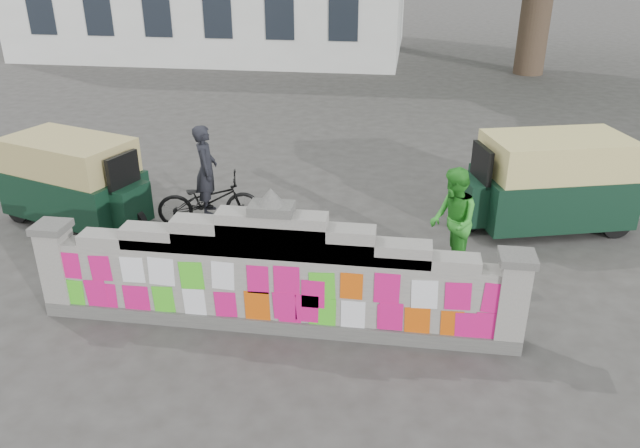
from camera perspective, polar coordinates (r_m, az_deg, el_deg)
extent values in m
plane|color=#383533|center=(8.58, -4.08, -9.30)|extent=(100.00, 100.00, 0.00)
cube|color=#4C4C49|center=(8.52, -4.10, -8.75)|extent=(6.40, 0.42, 0.20)
cube|color=gray|center=(8.26, -4.21, -5.86)|extent=(6.40, 0.32, 1.00)
cube|color=gray|center=(7.98, -4.33, -2.34)|extent=(5.20, 0.32, 0.14)
cube|color=gray|center=(7.95, -4.35, -1.89)|extent=(4.00, 0.32, 0.28)
cube|color=gray|center=(7.91, -4.37, -1.37)|extent=(2.60, 0.32, 0.44)
cube|color=gray|center=(7.88, -4.38, -0.92)|extent=(1.40, 0.32, 0.58)
cube|color=#4C4C49|center=(7.74, -4.47, 1.42)|extent=(0.55, 0.36, 0.12)
cone|color=#4C4C49|center=(7.67, -4.51, 2.51)|extent=(0.36, 0.36, 0.22)
cube|color=gray|center=(9.32, -22.71, -3.94)|extent=(0.36, 0.40, 1.24)
cube|color=#4C4C49|center=(9.04, -23.39, -0.26)|extent=(0.44, 0.44, 0.10)
cube|color=gray|center=(8.21, 17.04, -7.06)|extent=(0.36, 0.40, 1.24)
cube|color=#4C4C49|center=(7.89, 17.63, -2.98)|extent=(0.44, 0.44, 0.10)
imported|color=black|center=(11.38, -10.15, 2.12)|extent=(1.92, 1.07, 0.96)
imported|color=black|center=(11.26, -10.27, 3.68)|extent=(0.52, 0.67, 1.62)
imported|color=green|center=(9.72, 12.05, 0.23)|extent=(0.78, 0.92, 1.68)
cube|color=black|center=(12.23, -21.52, 2.73)|extent=(2.72, 2.01, 0.81)
cube|color=tan|center=(12.00, -22.04, 5.86)|extent=(2.51, 1.90, 0.61)
cube|color=black|center=(11.36, -17.18, 1.73)|extent=(0.70, 0.83, 0.71)
cube|color=black|center=(11.14, -17.57, 4.59)|extent=(0.30, 0.70, 0.61)
cylinder|color=black|center=(11.41, -16.62, 0.25)|extent=(0.52, 0.28, 0.50)
cylinder|color=black|center=(12.69, -25.90, 1.23)|extent=(0.52, 0.28, 0.50)
cylinder|color=black|center=(13.32, -22.26, 2.97)|extent=(0.52, 0.28, 0.50)
cube|color=black|center=(11.85, 20.33, 2.45)|extent=(2.89, 2.08, 0.87)
cube|color=#D0C06F|center=(11.60, 20.88, 5.91)|extent=(2.67, 1.97, 0.65)
cube|color=black|center=(11.28, 14.22, 2.17)|extent=(0.73, 0.88, 0.76)
cube|color=black|center=(11.06, 14.57, 5.28)|extent=(0.30, 0.75, 0.65)
cylinder|color=black|center=(11.37, 13.54, 0.63)|extent=(0.56, 0.28, 0.54)
cylinder|color=black|center=(12.91, 22.79, 2.29)|extent=(0.56, 0.28, 0.54)
cylinder|color=black|center=(11.99, 25.49, 0.09)|extent=(0.56, 0.28, 0.54)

